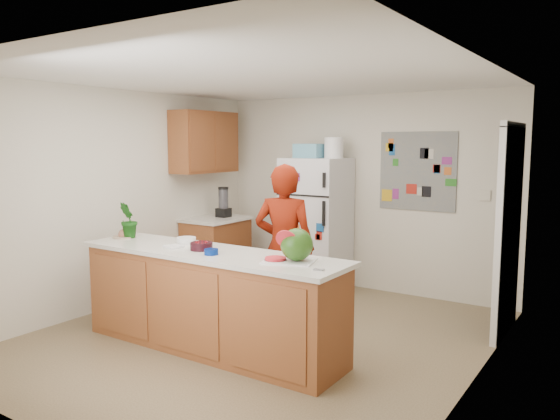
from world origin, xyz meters
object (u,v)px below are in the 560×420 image
Objects in this scene: person at (284,248)px; watermelon at (297,245)px; cherry_bowl at (201,246)px; refrigerator at (316,224)px.

person is 1.01m from watermelon.
person is at bearing 128.90° from watermelon.
person reaches higher than watermelon.
watermelon is 1.31× the size of cherry_bowl.
watermelon is (0.62, -0.76, 0.22)m from person.
cherry_bowl is at bearing 47.25° from person.
refrigerator reaches higher than person.
watermelon is 1.00m from cherry_bowl.
refrigerator is 1.01× the size of person.
cherry_bowl is (-0.38, -0.81, 0.11)m from person.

